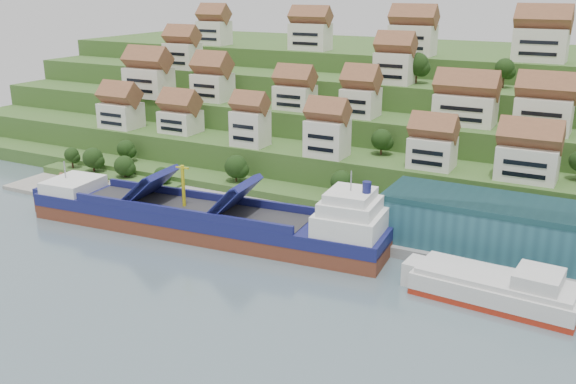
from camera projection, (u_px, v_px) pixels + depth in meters
The scene contains 11 objects.
ground at pixel (260, 248), 132.74m from camera, with size 300.00×300.00×0.00m, color slate.
quay at pixel (377, 236), 136.08m from camera, with size 180.00×14.00×2.20m, color gray.
pebble_beach at pixel (93, 189), 168.51m from camera, with size 45.00×20.00×1.00m, color gray.
hillside at pixel (415, 112), 216.33m from camera, with size 260.00×128.00×31.00m.
hillside_village at pixel (375, 90), 175.53m from camera, with size 155.12×64.20×29.13m.
hillside_trees at pixel (315, 131), 166.78m from camera, with size 141.04×62.35×30.65m.
warehouse at pixel (541, 232), 121.59m from camera, with size 60.00×15.00×10.00m, color #265A68.
flagpole at pixel (361, 216), 130.92m from camera, with size 1.28×0.16×8.00m.
beach_huts at pixel (83, 184), 167.85m from camera, with size 14.40×3.70×2.20m.
cargo_ship at pixel (211, 221), 137.91m from camera, with size 82.47×19.34×18.17m.
second_ship at pixel (498, 290), 109.46m from camera, with size 27.94×11.91×7.93m.
Camera 1 is at (62.56, -105.51, 52.37)m, focal length 40.00 mm.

